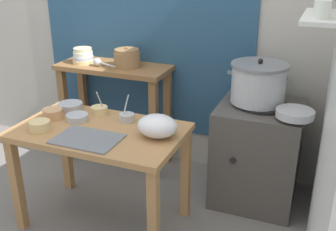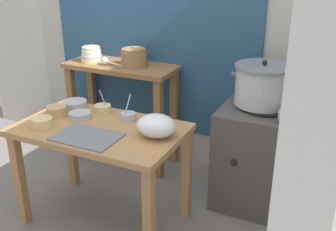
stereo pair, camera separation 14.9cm
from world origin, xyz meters
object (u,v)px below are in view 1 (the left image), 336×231
(wide_pan, at_px, (295,113))
(prep_table, at_px, (101,144))
(serving_tray, at_px, (87,139))
(prep_bowl_0, at_px, (99,110))
(ladle, at_px, (98,62))
(prep_bowl_5, at_px, (53,113))
(clay_pot, at_px, (127,58))
(bowl_stack_enamel, at_px, (83,56))
(stove_block, at_px, (257,153))
(plastic_bag, at_px, (157,126))
(prep_bowl_3, at_px, (127,117))
(prep_bowl_2, at_px, (71,106))
(steamer_pot, at_px, (259,83))
(prep_bowl_1, at_px, (40,125))
(back_shelf_table, at_px, (115,90))
(prep_bowl_4, at_px, (77,117))

(wide_pan, bearing_deg, prep_table, -155.74)
(serving_tray, distance_m, prep_bowl_0, 0.42)
(ladle, height_order, prep_bowl_5, ladle)
(clay_pot, distance_m, bowl_stack_enamel, 0.40)
(stove_block, height_order, plastic_bag, plastic_bag)
(serving_tray, xyz_separation_m, prep_bowl_3, (0.09, 0.35, 0.02))
(stove_block, distance_m, prep_bowl_2, 1.43)
(steamer_pot, relative_size, ladle, 1.83)
(prep_bowl_1, xyz_separation_m, prep_bowl_3, (0.45, 0.34, -0.00))
(prep_table, xyz_separation_m, steamer_pot, (0.88, 0.72, 0.31))
(wide_pan, relative_size, prep_bowl_1, 1.85)
(serving_tray, xyz_separation_m, prep_bowl_5, (-0.40, 0.20, 0.03))
(back_shelf_table, height_order, prep_bowl_3, same)
(plastic_bag, height_order, prep_bowl_1, plastic_bag)
(serving_tray, relative_size, prep_bowl_0, 2.24)
(back_shelf_table, xyz_separation_m, prep_bowl_2, (-0.02, -0.61, 0.07))
(wide_pan, relative_size, prep_bowl_0, 1.40)
(prep_table, xyz_separation_m, wide_pan, (1.16, 0.52, 0.20))
(prep_table, xyz_separation_m, ladle, (-0.45, 0.75, 0.33))
(ladle, height_order, serving_tray, ladle)
(wide_pan, relative_size, prep_bowl_2, 1.43)
(bowl_stack_enamel, xyz_separation_m, prep_bowl_2, (0.25, -0.58, -0.21))
(prep_table, height_order, prep_bowl_3, prep_bowl_3)
(prep_bowl_1, xyz_separation_m, prep_bowl_4, (0.13, 0.23, -0.01))
(prep_bowl_1, bearing_deg, prep_bowl_2, 93.28)
(stove_block, relative_size, ladle, 3.16)
(wide_pan, relative_size, prep_bowl_4, 1.66)
(stove_block, relative_size, serving_tray, 1.95)
(clay_pot, bearing_deg, ladle, -161.86)
(serving_tray, bearing_deg, wide_pan, 31.13)
(prep_bowl_2, xyz_separation_m, prep_bowl_3, (0.47, -0.03, 0.00))
(wide_pan, bearing_deg, plastic_bag, -147.61)
(back_shelf_table, bearing_deg, bowl_stack_enamel, -173.18)
(serving_tray, distance_m, prep_bowl_5, 0.45)
(steamer_pot, bearing_deg, clay_pot, 174.28)
(clay_pot, bearing_deg, prep_bowl_0, -82.34)
(back_shelf_table, height_order, steamer_pot, steamer_pot)
(back_shelf_table, relative_size, plastic_bag, 3.78)
(prep_bowl_3, bearing_deg, wide_pan, 18.00)
(bowl_stack_enamel, bearing_deg, stove_block, -3.63)
(back_shelf_table, xyz_separation_m, steamer_pot, (1.23, -0.11, 0.24))
(ladle, bearing_deg, prep_table, -59.25)
(clay_pot, xyz_separation_m, wide_pan, (1.38, -0.30, -0.17))
(serving_tray, xyz_separation_m, wide_pan, (1.15, 0.69, 0.08))
(back_shelf_table, bearing_deg, prep_bowl_0, -70.61)
(bowl_stack_enamel, height_order, wide_pan, bowl_stack_enamel)
(back_shelf_table, xyz_separation_m, plastic_bag, (0.74, -0.79, 0.11))
(clay_pot, bearing_deg, prep_bowl_5, -102.29)
(wide_pan, height_order, prep_bowl_1, wide_pan)
(clay_pot, relative_size, bowl_stack_enamel, 1.16)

